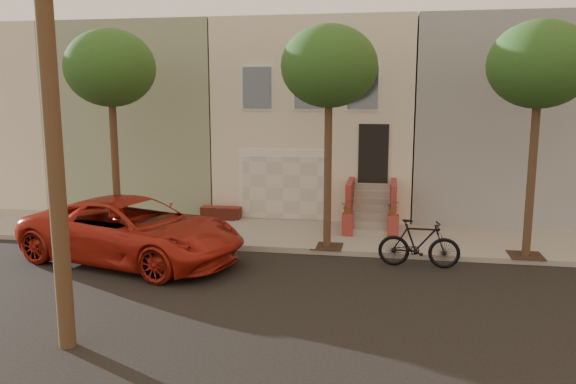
# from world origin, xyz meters

# --- Properties ---
(ground) EXTENTS (90.00, 90.00, 0.00)m
(ground) POSITION_xyz_m (0.00, 0.00, 0.00)
(ground) COLOR black
(ground) RESTS_ON ground
(sidewalk) EXTENTS (40.00, 3.70, 0.15)m
(sidewalk) POSITION_xyz_m (0.00, 5.35, 0.07)
(sidewalk) COLOR gray
(sidewalk) RESTS_ON ground
(house_row) EXTENTS (33.10, 11.70, 7.00)m
(house_row) POSITION_xyz_m (0.00, 11.19, 3.64)
(house_row) COLOR #BCB5A0
(house_row) RESTS_ON sidewalk
(tree_left) EXTENTS (2.70, 2.57, 6.30)m
(tree_left) POSITION_xyz_m (-5.50, 3.90, 5.26)
(tree_left) COLOR #2D2116
(tree_left) RESTS_ON sidewalk
(tree_mid) EXTENTS (2.70, 2.57, 6.30)m
(tree_mid) POSITION_xyz_m (1.00, 3.90, 5.26)
(tree_mid) COLOR #2D2116
(tree_mid) RESTS_ON sidewalk
(tree_right) EXTENTS (2.70, 2.57, 6.30)m
(tree_right) POSITION_xyz_m (6.50, 3.90, 5.26)
(tree_right) COLOR #2D2116
(tree_right) RESTS_ON sidewalk
(pickup_truck) EXTENTS (6.79, 4.39, 1.74)m
(pickup_truck) POSITION_xyz_m (-4.14, 2.02, 0.87)
(pickup_truck) COLOR #A92115
(pickup_truck) RESTS_ON ground
(motorcycle) EXTENTS (2.15, 0.67, 1.28)m
(motorcycle) POSITION_xyz_m (3.56, 2.82, 0.64)
(motorcycle) COLOR black
(motorcycle) RESTS_ON ground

